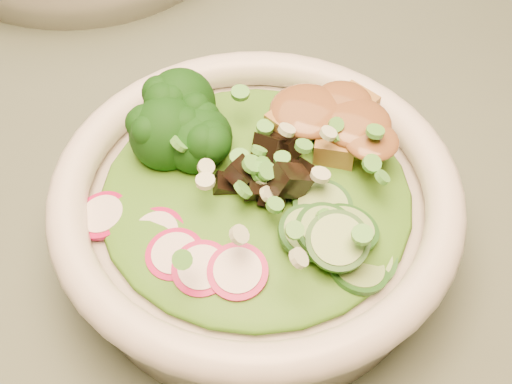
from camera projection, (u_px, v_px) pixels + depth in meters
The scene contains 10 objects.
dining_table at pixel (128, 189), 0.61m from camera, with size 1.20×0.80×0.75m.
salad_bowl at pixel (256, 212), 0.41m from camera, with size 0.23×0.23×0.06m.
lettuce_bed at pixel (256, 191), 0.40m from camera, with size 0.17×0.17×0.02m, color #2F6715.
broccoli_florets at pixel (189, 127), 0.41m from camera, with size 0.07×0.06×0.04m, color black, non-canonical shape.
radish_slices at pixel (180, 249), 0.37m from camera, with size 0.09×0.03×0.02m, color #A80C45, non-canonical shape.
cucumber_slices at pixel (330, 241), 0.36m from camera, with size 0.06×0.06×0.03m, color #76A75D, non-canonical shape.
mushroom_heap at pixel (270, 168), 0.39m from camera, with size 0.06×0.06×0.03m, color black, non-canonical shape.
tofu_cubes at pixel (325, 132), 0.41m from camera, with size 0.08×0.05×0.03m, color #A27436, non-canonical shape.
peanut_sauce at pixel (327, 118), 0.40m from camera, with size 0.06×0.05×0.01m, color brown.
scallion_garnish at pixel (256, 167), 0.38m from camera, with size 0.16×0.16×0.02m, color green, non-canonical shape.
Camera 1 is at (0.29, -0.28, 1.11)m, focal length 50.00 mm.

